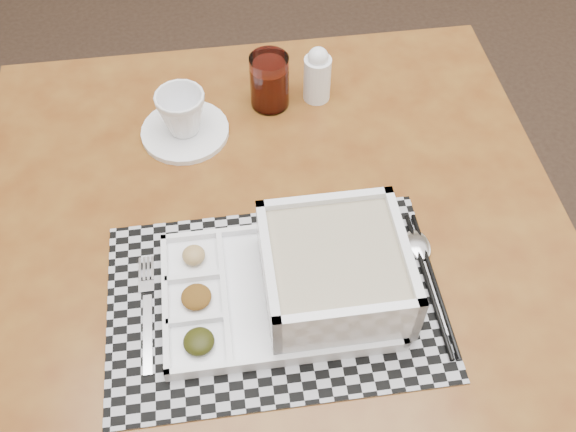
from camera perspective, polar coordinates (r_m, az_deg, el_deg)
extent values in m
plane|color=black|center=(1.65, 17.86, -16.15)|extent=(5.00, 5.00, 0.00)
cube|color=#5D2A10|center=(0.99, -1.40, -2.20)|extent=(0.96, 0.96, 0.04)
cylinder|color=#5D2A10|center=(1.55, -18.38, 1.20)|extent=(0.05, 0.05, 0.65)
cylinder|color=#5D2A10|center=(1.58, 12.01, 4.44)|extent=(0.05, 0.05, 0.65)
cube|color=#5D2A10|center=(1.29, -3.53, 10.65)|extent=(0.79, 0.07, 0.07)
cube|color=#5D2A10|center=(1.09, -22.59, -6.04)|extent=(0.07, 0.79, 0.07)
cube|color=#5D2A10|center=(1.12, 19.03, -1.44)|extent=(0.07, 0.79, 0.07)
cube|color=#A6A6AD|center=(0.91, -1.15, -7.48)|extent=(0.48, 0.34, 0.00)
cube|color=white|center=(0.91, -0.87, -6.78)|extent=(0.33, 0.24, 0.01)
cube|color=white|center=(0.96, -1.70, -1.02)|extent=(0.32, 0.02, 0.01)
cube|color=white|center=(0.85, 0.06, -12.52)|extent=(0.32, 0.02, 0.01)
cube|color=white|center=(0.90, -10.84, -7.48)|extent=(0.02, 0.22, 0.01)
cube|color=white|center=(0.92, 8.85, -5.21)|extent=(0.02, 0.22, 0.01)
cube|color=white|center=(0.90, -5.68, -6.96)|extent=(0.02, 0.20, 0.01)
cube|color=white|center=(0.88, -8.29, -9.14)|extent=(0.08, 0.01, 0.01)
cube|color=white|center=(0.92, -8.50, -5.42)|extent=(0.08, 0.01, 0.01)
ellipsoid|color=black|center=(0.86, -7.93, -10.98)|extent=(0.04, 0.04, 0.02)
ellipsoid|color=#442A0B|center=(0.90, -8.16, -7.13)|extent=(0.04, 0.04, 0.02)
ellipsoid|color=olive|center=(0.93, -8.39, -3.46)|extent=(0.03, 0.03, 0.02)
cube|color=white|center=(0.90, 4.04, -6.16)|extent=(0.20, 0.20, 0.01)
cube|color=white|center=(0.92, 3.17, -0.10)|extent=(0.19, 0.02, 0.09)
cube|color=white|center=(0.82, 5.34, -9.99)|extent=(0.19, 0.02, 0.09)
cube|color=white|center=(0.86, -1.74, -5.48)|extent=(0.02, 0.19, 0.09)
cube|color=white|center=(0.89, 9.93, -4.04)|extent=(0.02, 0.19, 0.09)
cube|color=tan|center=(0.87, 4.17, -4.92)|extent=(0.18, 0.18, 0.08)
cube|color=silver|center=(0.90, -12.46, -10.19)|extent=(0.02, 0.12, 0.00)
cube|color=silver|center=(0.94, -12.48, -6.14)|extent=(0.02, 0.02, 0.00)
cube|color=silver|center=(0.95, -13.02, -4.66)|extent=(0.01, 0.04, 0.00)
cube|color=silver|center=(0.95, -12.66, -4.63)|extent=(0.01, 0.04, 0.00)
cube|color=silver|center=(0.95, -12.30, -4.59)|extent=(0.01, 0.04, 0.00)
cube|color=silver|center=(0.95, -11.95, -4.56)|extent=(0.01, 0.04, 0.00)
cube|color=silver|center=(0.93, 12.89, -7.06)|extent=(0.02, 0.12, 0.00)
ellipsoid|color=silver|center=(0.97, 11.48, -2.51)|extent=(0.04, 0.06, 0.01)
cylinder|color=black|center=(0.94, 12.32, -5.82)|extent=(0.02, 0.24, 0.01)
cylinder|color=black|center=(0.94, 12.90, -5.73)|extent=(0.02, 0.24, 0.01)
cylinder|color=white|center=(1.12, -9.12, 7.44)|extent=(0.15, 0.15, 0.01)
imported|color=white|center=(1.09, -9.42, 9.05)|extent=(0.11, 0.11, 0.08)
cylinder|color=white|center=(1.13, -1.65, 11.87)|extent=(0.07, 0.07, 0.10)
cylinder|color=#420A05|center=(1.14, -1.64, 11.45)|extent=(0.06, 0.06, 0.08)
cylinder|color=white|center=(1.15, 2.60, 12.09)|extent=(0.05, 0.05, 0.08)
sphere|color=white|center=(1.12, 2.69, 13.92)|extent=(0.04, 0.04, 0.04)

